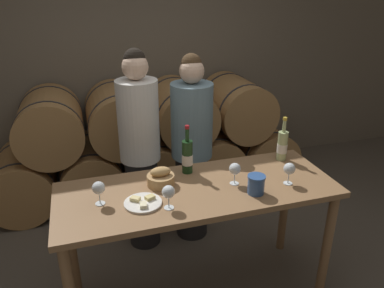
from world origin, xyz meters
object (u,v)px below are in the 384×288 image
at_px(wine_glass_center, 235,169).
at_px(wine_glass_left, 168,192).
at_px(blue_crock, 256,184).
at_px(wine_bottle_white, 282,145).
at_px(person_right, 192,150).
at_px(tasting_table, 198,203).
at_px(wine_glass_far_left, 99,188).
at_px(wine_glass_right, 289,169).
at_px(person_left, 140,152).
at_px(cheese_plate, 143,203).
at_px(bread_basket, 161,178).
at_px(wine_bottle_red, 187,156).

bearing_deg(wine_glass_center, wine_glass_left, -162.19).
bearing_deg(blue_crock, wine_bottle_white, 44.17).
bearing_deg(wine_glass_left, person_right, 65.05).
relative_size(tasting_table, wine_glass_far_left, 12.18).
xyz_separation_m(person_right, wine_glass_right, (0.40, -0.84, 0.18)).
bearing_deg(wine_glass_center, wine_glass_far_left, 179.26).
distance_m(tasting_table, blue_crock, 0.41).
bearing_deg(wine_glass_right, person_right, 115.49).
relative_size(person_left, person_right, 1.04).
relative_size(cheese_plate, wine_glass_left, 1.53).
distance_m(tasting_table, person_right, 0.74).
height_order(tasting_table, wine_glass_right, wine_glass_right).
distance_m(tasting_table, bread_basket, 0.30).
distance_m(cheese_plate, wine_glass_right, 0.96).
bearing_deg(wine_glass_center, person_right, 94.93).
bearing_deg(wine_glass_left, wine_bottle_white, 22.22).
relative_size(person_right, cheese_plate, 7.14).
relative_size(cheese_plate, wine_glass_center, 1.53).
height_order(tasting_table, cheese_plate, cheese_plate).
relative_size(person_right, wine_glass_left, 10.94).
bearing_deg(wine_bottle_red, cheese_plate, -139.60).
bearing_deg(cheese_plate, person_left, 81.35).
xyz_separation_m(tasting_table, wine_glass_far_left, (-0.62, -0.01, 0.22)).
relative_size(blue_crock, wine_glass_left, 0.82).
distance_m(person_left, wine_glass_far_left, 0.83).
relative_size(bread_basket, wine_glass_far_left, 1.21).
distance_m(bread_basket, cheese_plate, 0.25).
height_order(blue_crock, bread_basket, bread_basket).
height_order(wine_bottle_red, cheese_plate, wine_bottle_red).
xyz_separation_m(person_left, blue_crock, (0.58, -0.89, 0.10)).
distance_m(tasting_table, cheese_plate, 0.41).
height_order(wine_bottle_red, blue_crock, wine_bottle_red).
height_order(cheese_plate, wine_glass_far_left, wine_glass_far_left).
height_order(wine_glass_far_left, wine_glass_right, same).
relative_size(bread_basket, wine_glass_right, 1.21).
xyz_separation_m(wine_glass_center, wine_glass_right, (0.34, -0.10, 0.00)).
relative_size(cheese_plate, wine_glass_far_left, 1.53).
bearing_deg(tasting_table, bread_basket, 154.66).
bearing_deg(person_left, bread_basket, -87.17).
distance_m(person_left, wine_glass_center, 0.90).
distance_m(wine_bottle_red, wine_bottle_white, 0.73).
height_order(wine_bottle_white, blue_crock, wine_bottle_white).
distance_m(tasting_table, wine_glass_center, 0.33).
relative_size(wine_bottle_red, wine_glass_left, 2.34).
distance_m(bread_basket, wine_glass_left, 0.29).
bearing_deg(cheese_plate, person_right, 55.55).
distance_m(wine_glass_center, wine_glass_right, 0.35).
xyz_separation_m(tasting_table, wine_glass_center, (0.24, -0.02, 0.22)).
xyz_separation_m(bread_basket, wine_glass_far_left, (-0.40, -0.12, 0.06)).
relative_size(wine_bottle_red, blue_crock, 2.84).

